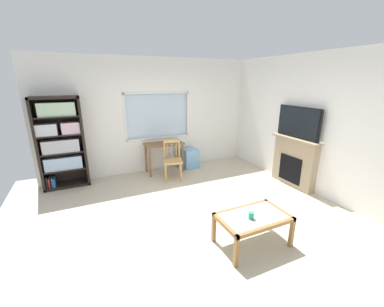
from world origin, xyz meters
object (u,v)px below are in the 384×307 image
(bookshelf, at_px, (61,141))
(wooden_chair, at_px, (172,160))
(sippy_cup, at_px, (251,215))
(fireplace, at_px, (294,162))
(tv, at_px, (298,123))
(coffee_table, at_px, (253,220))
(desk_under_window, at_px, (164,148))
(plastic_drawer_unit, at_px, (190,158))

(bookshelf, bearing_deg, wooden_chair, -15.74)
(sippy_cup, bearing_deg, bookshelf, 125.17)
(bookshelf, xyz_separation_m, fireplace, (4.46, -2.01, -0.47))
(fireplace, xyz_separation_m, sippy_cup, (-2.13, -1.28, -0.04))
(tv, xyz_separation_m, coffee_table, (-2.04, -1.24, -1.00))
(bookshelf, relative_size, sippy_cup, 21.13)
(bookshelf, relative_size, desk_under_window, 2.07)
(desk_under_window, height_order, wooden_chair, wooden_chair)
(bookshelf, distance_m, sippy_cup, 4.06)
(bookshelf, xyz_separation_m, wooden_chair, (2.21, -0.62, -0.54))
(wooden_chair, xyz_separation_m, sippy_cup, (0.11, -2.67, 0.03))
(bookshelf, xyz_separation_m, tv, (4.44, -2.01, 0.37))
(fireplace, bearing_deg, desk_under_window, 140.00)
(tv, height_order, coffee_table, tv)
(wooden_chair, bearing_deg, tv, -31.96)
(fireplace, height_order, coffee_table, fireplace)
(coffee_table, bearing_deg, tv, 31.30)
(tv, distance_m, coffee_table, 2.59)
(coffee_table, height_order, sippy_cup, sippy_cup)
(desk_under_window, height_order, tv, tv)
(desk_under_window, xyz_separation_m, fireplace, (2.27, -1.91, -0.08))
(plastic_drawer_unit, xyz_separation_m, sippy_cup, (-0.57, -3.24, 0.24))
(wooden_chair, xyz_separation_m, fireplace, (2.25, -1.39, 0.07))
(bookshelf, distance_m, desk_under_window, 2.22)
(bookshelf, bearing_deg, fireplace, -24.31)
(tv, bearing_deg, coffee_table, -148.70)
(coffee_table, bearing_deg, bookshelf, 126.40)
(plastic_drawer_unit, height_order, tv, tv)
(plastic_drawer_unit, distance_m, fireplace, 2.52)
(bookshelf, xyz_separation_m, sippy_cup, (2.32, -3.30, -0.51))
(wooden_chair, distance_m, plastic_drawer_unit, 0.91)
(plastic_drawer_unit, height_order, sippy_cup, sippy_cup)
(wooden_chair, bearing_deg, bookshelf, 164.26)
(plastic_drawer_unit, bearing_deg, tv, -51.63)
(coffee_table, distance_m, sippy_cup, 0.14)
(fireplace, xyz_separation_m, coffee_table, (-2.06, -1.24, -0.15))
(desk_under_window, distance_m, plastic_drawer_unit, 0.79)
(desk_under_window, height_order, sippy_cup, desk_under_window)
(bookshelf, height_order, fireplace, bookshelf)
(desk_under_window, relative_size, plastic_drawer_unit, 1.85)
(bookshelf, distance_m, plastic_drawer_unit, 2.99)
(desk_under_window, relative_size, wooden_chair, 1.02)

